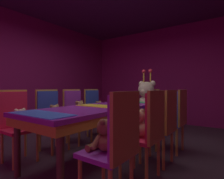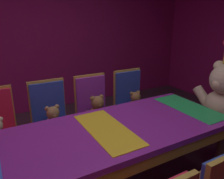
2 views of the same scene
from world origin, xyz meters
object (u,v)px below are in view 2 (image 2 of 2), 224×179
Objects in this scene: chair_left_3 at (130,98)px; teddy_left_1 at (54,120)px; king_teddy_bear at (222,97)px; chair_left_1 at (50,114)px; chair_left_2 at (93,106)px; teddy_left_2 at (98,110)px; banquet_table at (107,138)px; teddy_left_3 at (136,103)px.

teddy_left_1 is at bearing -82.91° from chair_left_3.
chair_left_1 is at bearing -26.03° from king_teddy_bear.
chair_left_2 is 2.93× the size of teddy_left_2.
banquet_table is at bearing -16.82° from chair_left_2.
banquet_table is 0.79m from teddy_left_1.
chair_left_1 is (-0.88, -0.27, -0.06)m from banquet_table.
teddy_left_3 is at bearing -45.54° from king_teddy_bear.
chair_left_1 is 1.02× the size of king_teddy_bear.
chair_left_1 is 2.02m from king_teddy_bear.
teddy_left_1 is 0.55m from chair_left_2.
king_teddy_bear is at bearing 63.97° from chair_left_1.
chair_left_1 is 1.00× the size of chair_left_3.
banquet_table is at bearing 17.01° from chair_left_1.
chair_left_2 is at bearing 103.70° from teddy_left_1.
banquet_table is 2.37× the size of chair_left_2.
teddy_left_1 reaches higher than banquet_table.
teddy_left_2 is (0.16, 0.53, -0.00)m from chair_left_1.
teddy_left_3 is at bearing 0.00° from chair_left_3.
chair_left_2 is (0.01, 0.53, 0.00)m from chair_left_1.
chair_left_2 is 1.00× the size of chair_left_3.
king_teddy_bear is (0.73, 0.72, 0.19)m from teddy_left_3.
king_teddy_bear is (0.88, 1.81, 0.17)m from chair_left_1.
teddy_left_3 is (-0.73, 0.82, -0.08)m from banquet_table.
teddy_left_3 is at bearing 89.61° from teddy_left_1.
chair_left_2 is 0.57m from teddy_left_3.
chair_left_2 reaches higher than teddy_left_3.
chair_left_2 is 1.55m from king_teddy_bear.
chair_left_3 reaches higher than teddy_left_3.
teddy_left_1 is (0.14, -0.00, -0.01)m from chair_left_1.
teddy_left_2 reaches higher than teddy_left_3.
chair_left_1 is at bearing -162.99° from banquet_table.
teddy_left_3 is at bearing 131.74° from banquet_table.
chair_left_2 and chair_left_3 have the same top height.
teddy_left_2 is at bearing -29.55° from king_teddy_bear.
chair_left_1 and chair_left_2 have the same top height.
king_teddy_bear is at bearing 67.77° from teddy_left_1.
banquet_table is at bearing 20.07° from teddy_left_1.
teddy_left_1 is at bearing -91.73° from teddy_left_2.
king_teddy_bear is at bearing 90.00° from banquet_table.
chair_left_1 is 0.53m from chair_left_2.
chair_left_3 is 0.14m from teddy_left_3.
teddy_left_3 is at bearing 90.89° from teddy_left_2.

